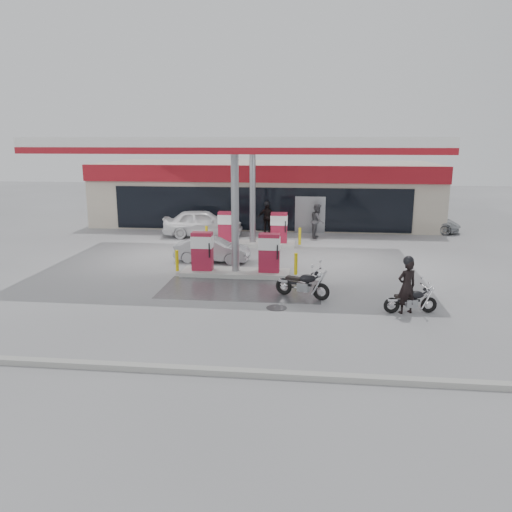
{
  "coord_description": "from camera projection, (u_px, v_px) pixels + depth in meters",
  "views": [
    {
      "loc": [
        3.09,
        -17.89,
        5.54
      ],
      "look_at": [
        1.03,
        0.44,
        1.2
      ],
      "focal_mm": 35.0,
      "sensor_mm": 36.0,
      "label": 1
    }
  ],
  "objects": [
    {
      "name": "sedan_white",
      "position": [
        203.0,
        223.0,
        28.94
      ],
      "size": [
        4.85,
        2.6,
        1.57
      ],
      "primitive_type": "imported",
      "rotation": [
        0.0,
        0.0,
        1.74
      ],
      "color": "white",
      "rests_on": "ground"
    },
    {
      "name": "store_building",
      "position": [
        266.0,
        192.0,
        33.87
      ],
      "size": [
        22.0,
        8.22,
        4.0
      ],
      "color": "beige",
      "rests_on": "ground"
    },
    {
      "name": "drain_cover",
      "position": [
        277.0,
        308.0,
        16.76
      ],
      "size": [
        0.7,
        0.7,
        0.01
      ],
      "primitive_type": "cylinder",
      "color": "#38383A",
      "rests_on": "ground"
    },
    {
      "name": "canopy",
      "position": [
        245.0,
        145.0,
        22.54
      ],
      "size": [
        16.0,
        10.02,
        5.51
      ],
      "color": "silver",
      "rests_on": "ground"
    },
    {
      "name": "pump_island_near",
      "position": [
        236.0,
        258.0,
        20.68
      ],
      "size": [
        5.14,
        1.3,
        1.78
      ],
      "color": "#9E9E99",
      "rests_on": "ground"
    },
    {
      "name": "wet_patch",
      "position": [
        241.0,
        289.0,
        18.86
      ],
      "size": [
        6.0,
        3.0,
        0.0
      ],
      "primitive_type": "cube",
      "color": "#4C4C4F",
      "rests_on": "ground"
    },
    {
      "name": "attendant",
      "position": [
        318.0,
        221.0,
        28.5
      ],
      "size": [
        0.83,
        1.02,
        1.95
      ],
      "primitive_type": "imported",
      "rotation": [
        0.0,
        0.0,
        1.47
      ],
      "color": "#4D4C50",
      "rests_on": "ground"
    },
    {
      "name": "parked_car_left",
      "position": [
        196.0,
        216.0,
        32.81
      ],
      "size": [
        3.98,
        1.77,
        1.13
      ],
      "primitive_type": "imported",
      "rotation": [
        0.0,
        0.0,
        1.52
      ],
      "color": "black",
      "rests_on": "ground"
    },
    {
      "name": "parked_car_right",
      "position": [
        425.0,
        223.0,
        30.39
      ],
      "size": [
        4.39,
        2.82,
        1.13
      ],
      "primitive_type": "imported",
      "rotation": [
        0.0,
        0.0,
        1.32
      ],
      "color": "#9CA0A4",
      "rests_on": "ground"
    },
    {
      "name": "parked_motorcycle",
      "position": [
        303.0,
        285.0,
        17.76
      ],
      "size": [
        1.98,
        1.07,
        1.06
      ],
      "rotation": [
        0.0,
        0.0,
        -0.36
      ],
      "color": "black",
      "rests_on": "ground"
    },
    {
      "name": "biker_walking",
      "position": [
        267.0,
        218.0,
        30.07
      ],
      "size": [
        1.1,
        0.54,
        1.81
      ],
      "primitive_type": "imported",
      "rotation": [
        0.0,
        0.0,
        0.09
      ],
      "color": "black",
      "rests_on": "ground"
    },
    {
      "name": "biker_main",
      "position": [
        407.0,
        286.0,
        16.07
      ],
      "size": [
        0.77,
        0.66,
        1.8
      ],
      "primitive_type": "imported",
      "rotation": [
        0.0,
        0.0,
        3.55
      ],
      "color": "black",
      "rests_on": "ground"
    },
    {
      "name": "main_motorcycle",
      "position": [
        411.0,
        301.0,
        16.2
      ],
      "size": [
        1.76,
        0.67,
        0.9
      ],
      "rotation": [
        0.0,
        0.0,
        0.15
      ],
      "color": "black",
      "rests_on": "ground"
    },
    {
      "name": "hatchback_silver",
      "position": [
        212.0,
        250.0,
        23.0
      ],
      "size": [
        3.47,
        1.35,
        1.13
      ],
      "primitive_type": "imported",
      "rotation": [
        0.0,
        0.0,
        1.52
      ],
      "color": "#97999E",
      "rests_on": "ground"
    },
    {
      "name": "kerb",
      "position": [
        180.0,
        369.0,
        12.12
      ],
      "size": [
        28.0,
        0.25,
        0.15
      ],
      "primitive_type": "cube",
      "color": "gray",
      "rests_on": "ground"
    },
    {
      "name": "pump_island_far",
      "position": [
        253.0,
        232.0,
        26.49
      ],
      "size": [
        5.14,
        1.3,
        1.78
      ],
      "color": "#9E9E99",
      "rests_on": "ground"
    },
    {
      "name": "ground",
      "position": [
        228.0,
        289.0,
        18.91
      ],
      "size": [
        90.0,
        90.0,
        0.0
      ],
      "primitive_type": "plane",
      "color": "gray",
      "rests_on": "ground"
    }
  ]
}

